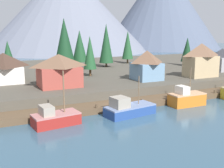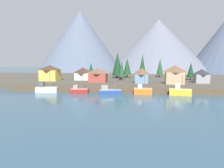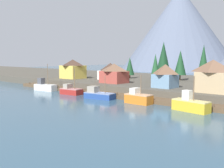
# 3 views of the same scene
# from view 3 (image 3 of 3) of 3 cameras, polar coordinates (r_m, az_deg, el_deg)

# --- Properties ---
(ground_plane) EXTENTS (400.00, 400.00, 1.00)m
(ground_plane) POSITION_cam_3_polar(r_m,az_deg,el_deg) (83.67, 7.71, -1.67)
(ground_plane) COLOR #335166
(dock) EXTENTS (80.00, 4.00, 1.60)m
(dock) POSITION_cam_3_polar(r_m,az_deg,el_deg) (69.34, -0.52, -2.34)
(dock) COLOR brown
(dock) RESTS_ON ground_plane
(shoreline_bank) EXTENTS (400.00, 56.00, 2.50)m
(shoreline_bank) POSITION_cam_3_polar(r_m,az_deg,el_deg) (93.66, 11.78, 0.14)
(shoreline_bank) COLOR #4C473D
(shoreline_bank) RESTS_ON ground_plane
(mountain_west_peak) EXTENTS (94.25, 94.25, 66.24)m
(mountain_west_peak) POSITION_cam_3_polar(r_m,az_deg,el_deg) (223.92, 14.51, 11.53)
(mountain_west_peak) COLOR slate
(mountain_west_peak) RESTS_ON ground_plane
(fishing_boat_white) EXTENTS (8.09, 3.62, 8.33)m
(fishing_boat_white) POSITION_cam_3_polar(r_m,az_deg,el_deg) (84.35, -14.43, -0.56)
(fishing_boat_white) COLOR silver
(fishing_boat_white) RESTS_ON ground_plane
(fishing_boat_red) EXTENTS (6.55, 3.78, 7.36)m
(fishing_boat_red) POSITION_cam_3_polar(r_m,az_deg,el_deg) (74.29, -8.95, -1.45)
(fishing_boat_red) COLOR maroon
(fishing_boat_red) RESTS_ON ground_plane
(fishing_boat_blue) EXTENTS (8.18, 4.29, 5.88)m
(fishing_boat_blue) POSITION_cam_3_polar(r_m,az_deg,el_deg) (66.03, -2.97, -2.29)
(fishing_boat_blue) COLOR navy
(fishing_boat_blue) RESTS_ON ground_plane
(fishing_boat_orange) EXTENTS (6.15, 2.84, 6.50)m
(fishing_boat_orange) POSITION_cam_3_polar(r_m,az_deg,el_deg) (59.20, 5.75, -3.05)
(fishing_boat_orange) COLOR #CC6B1E
(fishing_boat_orange) RESTS_ON ground_plane
(fishing_boat_yellow) EXTENTS (7.46, 3.52, 6.86)m
(fishing_boat_yellow) POSITION_cam_3_polar(r_m,az_deg,el_deg) (52.74, 16.76, -4.35)
(fishing_boat_yellow) COLOR gold
(fishing_boat_yellow) RESTS_ON ground_plane
(house_red) EXTENTS (7.70, 6.27, 5.94)m
(house_red) POSITION_cam_3_polar(r_m,az_deg,el_deg) (80.48, 0.47, 2.41)
(house_red) COLOR #9E4238
(house_red) RESTS_ON shoreline_bank
(house_blue) EXTENTS (5.51, 5.65, 6.13)m
(house_blue) POSITION_cam_3_polar(r_m,az_deg,el_deg) (69.26, 11.54, 1.80)
(house_blue) COLOR #6689A8
(house_blue) RESTS_ON shoreline_bank
(house_yellow) EXTENTS (8.22, 7.07, 7.06)m
(house_yellow) POSITION_cam_3_polar(r_m,az_deg,el_deg) (98.73, -8.54, 3.32)
(house_yellow) COLOR gold
(house_yellow) RESTS_ON shoreline_bank
(house_tan) EXTENTS (7.28, 4.35, 7.40)m
(house_tan) POSITION_cam_3_polar(r_m,az_deg,el_deg) (62.23, 21.12, 1.67)
(house_tan) COLOR tan
(house_tan) RESTS_ON shoreline_bank
(house_white) EXTENTS (7.12, 6.77, 5.87)m
(house_white) POSITION_cam_3_polar(r_m,az_deg,el_deg) (92.52, -0.35, 2.84)
(house_white) COLOR silver
(house_white) RESTS_ON shoreline_bank
(conifer_near_left) EXTENTS (2.86, 2.86, 9.00)m
(conifer_near_left) POSITION_cam_3_polar(r_m,az_deg,el_deg) (81.92, 9.45, 3.96)
(conifer_near_left) COLOR #4C3823
(conifer_near_left) RESTS_ON shoreline_bank
(conifer_near_right) EXTENTS (5.36, 5.36, 13.17)m
(conifer_near_right) POSITION_cam_3_polar(r_m,az_deg,el_deg) (92.02, 11.16, 5.39)
(conifer_near_right) COLOR #4C3823
(conifer_near_right) RESTS_ON shoreline_bank
(conifer_mid_left) EXTENTS (3.95, 3.95, 11.97)m
(conifer_mid_left) POSITION_cam_3_polar(r_m,az_deg,el_deg) (89.27, 19.33, 4.69)
(conifer_mid_left) COLOR #4C3823
(conifer_mid_left) RESTS_ON shoreline_bank
(conifer_mid_right) EXTENTS (3.44, 3.44, 7.90)m
(conifer_mid_right) POSITION_cam_3_polar(r_m,az_deg,el_deg) (98.50, 3.91, 3.92)
(conifer_mid_right) COLOR #4C3823
(conifer_mid_right) RESTS_ON shoreline_bank
(conifer_centre) EXTENTS (4.05, 4.05, 10.24)m
(conifer_centre) POSITION_cam_3_polar(r_m,az_deg,el_deg) (92.22, 14.68, 4.53)
(conifer_centre) COLOR #4C3823
(conifer_centre) RESTS_ON shoreline_bank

